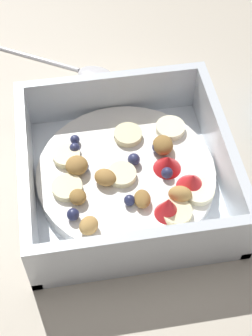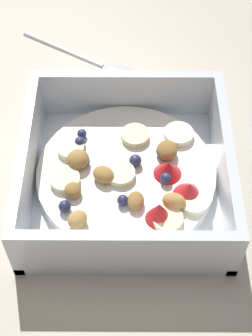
{
  "view_description": "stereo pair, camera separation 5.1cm",
  "coord_description": "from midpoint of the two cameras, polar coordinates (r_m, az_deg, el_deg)",
  "views": [
    {
      "loc": [
        0.32,
        -0.06,
        0.44
      ],
      "look_at": [
        0.01,
        -0.01,
        0.03
      ],
      "focal_mm": 54.67,
      "sensor_mm": 36.0,
      "label": 1
    },
    {
      "loc": [
        0.32,
        -0.01,
        0.44
      ],
      "look_at": [
        0.01,
        -0.01,
        0.03
      ],
      "focal_mm": 54.67,
      "sensor_mm": 36.0,
      "label": 2
    }
  ],
  "objects": [
    {
      "name": "ground_plane",
      "position": [
        0.54,
        3.7,
        -1.36
      ],
      "size": [
        2.4,
        2.4,
        0.0
      ],
      "primitive_type": "plane",
      "color": "beige"
    },
    {
      "name": "spoon",
      "position": [
        0.66,
        -0.56,
        11.46
      ],
      "size": [
        0.11,
        0.16,
        0.01
      ],
      "color": "silver",
      "rests_on": "ground"
    },
    {
      "name": "fruit_bowl",
      "position": [
        0.52,
        2.97,
        -0.92
      ],
      "size": [
        0.21,
        0.21,
        0.07
      ],
      "color": "white",
      "rests_on": "ground"
    }
  ]
}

